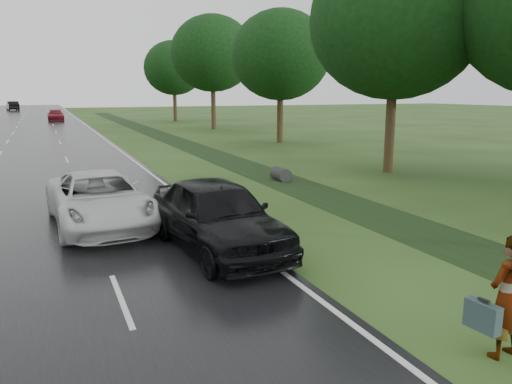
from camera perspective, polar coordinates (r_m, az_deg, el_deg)
The scene contains 13 objects.
road at distance 53.77m, azimuth -25.79°, elevation 6.46°, with size 14.00×180.00×0.04m, color black.
edge_stripe_east at distance 53.88m, azimuth -18.57°, elevation 7.03°, with size 0.12×180.00×0.01m, color silver.
center_line at distance 53.77m, azimuth -25.79°, elevation 6.48°, with size 0.12×180.00×0.01m, color silver.
drainage_ditch at distance 28.99m, azimuth -4.70°, elevation 4.22°, with size 2.20×120.00×0.56m.
tree_east_b at distance 23.79m, azimuth 15.68°, elevation 18.32°, with size 7.60×7.60×10.11m.
tree_east_c at distance 36.27m, azimuth 2.83°, elevation 15.36°, with size 7.00×7.00×9.29m.
tree_east_d at distance 49.17m, azimuth -4.99°, elevation 15.50°, with size 8.00×8.00×10.76m.
tree_east_f at distance 62.49m, azimuth -9.37°, elevation 13.82°, with size 7.20×7.20×9.62m.
pedestrian at distance 7.83m, azimuth 26.82°, elevation -10.53°, with size 0.85×0.69×1.78m.
white_pickup at distance 14.27m, azimuth -17.42°, elevation -0.84°, with size 2.43×5.26×1.46m, color silver.
dark_sedan at distance 11.51m, azimuth -4.42°, elevation -2.65°, with size 1.99×4.94×1.68m, color black.
far_car_red at distance 66.74m, azimuth -21.92°, elevation 8.13°, with size 1.89×4.64×1.35m, color maroon.
far_car_dark at distance 104.96m, azimuth -26.06°, elevation 8.83°, with size 1.82×5.21×1.72m, color black.
Camera 1 is at (2.46, -8.59, 3.69)m, focal length 35.00 mm.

